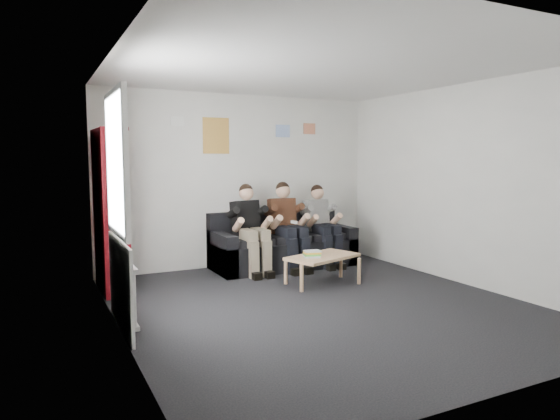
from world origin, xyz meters
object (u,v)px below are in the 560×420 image
object	(u,v)px
coffee_table	(323,259)
person_middle	(288,226)
person_left	(251,229)
person_right	(322,225)
sofa	(282,247)
bookshelf	(112,211)

from	to	relation	value
coffee_table	person_middle	bearing A→B (deg)	88.96
person_left	person_right	bearing A→B (deg)	-8.34
sofa	person_left	size ratio (longest dim) A/B	1.68
person_left	person_middle	size ratio (longest dim) A/B	0.99
person_right	person_middle	bearing A→B (deg)	177.44
person_middle	person_right	bearing A→B (deg)	10.01
coffee_table	person_left	xyz separation A→B (m)	(-0.60, 1.05, 0.31)
bookshelf	person_right	distance (m)	3.25
person_left	person_middle	bearing A→B (deg)	-8.57
sofa	person_left	distance (m)	0.74
person_left	person_middle	distance (m)	0.62
sofa	person_right	bearing A→B (deg)	-17.79
person_right	bookshelf	bearing A→B (deg)	179.27
bookshelf	person_middle	xyz separation A→B (m)	(2.60, 0.12, -0.37)
person_middle	person_right	size ratio (longest dim) A/B	1.05
coffee_table	person_right	xyz separation A→B (m)	(0.64, 1.06, 0.30)
sofa	person_left	bearing A→B (deg)	-162.00
bookshelf	sofa	bearing A→B (deg)	5.22
bookshelf	coffee_table	xyz separation A→B (m)	(2.58, -0.93, -0.69)
sofa	person_left	world-z (taller)	person_left
bookshelf	coffee_table	world-z (taller)	bookshelf
sofa	person_right	size ratio (longest dim) A/B	1.73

